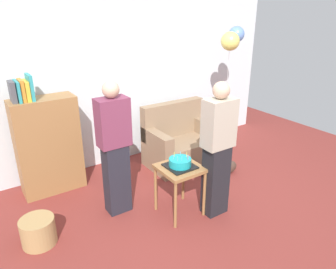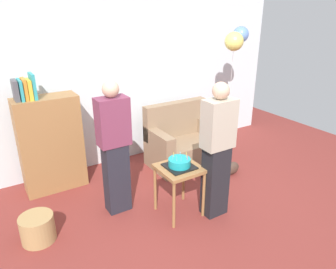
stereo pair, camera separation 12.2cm
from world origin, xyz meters
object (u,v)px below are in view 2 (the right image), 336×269
Objects in this scene: side_table at (179,174)px; person_blowing_candles at (115,148)px; balloon_bunch at (237,39)px; bookshelf at (50,142)px; handbag at (231,168)px; wicker_basket at (38,228)px; birthday_cake at (179,163)px; couch at (182,143)px; person_holding_cake at (217,151)px.

side_table is 0.39× the size of person_blowing_candles.
person_blowing_candles is 2.60m from balloon_bunch.
balloon_bunch is at bearing -8.30° from bookshelf.
side_table is 2.24× the size of handbag.
side_table is 0.30× the size of balloon_bunch.
person_blowing_candles is (0.53, -0.95, 0.16)m from bookshelf.
wicker_basket is at bearing 179.75° from handbag.
balloon_bunch reaches higher than birthday_cake.
couch is at bearing -9.11° from bookshelf.
person_blowing_candles is 1.18m from person_holding_cake.
side_table is at bearing -149.56° from balloon_bunch.
person_blowing_candles reaches higher than handbag.
couch is 0.68× the size of bookshelf.
couch is at bearing 118.23° from handbag.
person_holding_cake is 0.78× the size of balloon_bunch.
person_holding_cake is 2.11m from balloon_bunch.
couch is 1.99m from bookshelf.
wicker_basket is (-1.93, 0.61, -0.68)m from person_holding_cake.
handbag is (2.77, -0.01, -0.05)m from wicker_basket.
couch reaches higher than wicker_basket.
person_holding_cake is at bearing -144.31° from handbag.
person_holding_cake is 2.14m from wicker_basket.
side_table is 1.33m from handbag.
couch is 2.49m from wicker_basket.
handbag is at bearing -61.77° from couch.
balloon_bunch reaches higher than wicker_basket.
couch is 1.38m from side_table.
person_holding_cake is (0.96, -0.69, 0.00)m from person_blowing_candles.
bookshelf is 2.57× the size of side_table.
person_holding_cake reaches higher than bookshelf.
person_blowing_candles is 0.78× the size of balloon_bunch.
person_holding_cake is 1.27m from handbag.
bookshelf is at bearing -58.37° from person_holding_cake.
balloon_bunch is at bearing 51.03° from handbag.
person_blowing_candles reaches higher than birthday_cake.
side_table is 0.52m from person_holding_cake.
side_table is (1.13, -1.42, -0.15)m from bookshelf.
person_holding_cake is at bearing -31.90° from birthday_cake.
person_holding_cake is at bearing -108.45° from couch.
side_table is at bearing -126.11° from couch.
bookshelf is 0.99× the size of person_holding_cake.
side_table is at bearing -162.61° from handbag.
wicker_basket is at bearing -154.83° from person_blowing_candles.
bookshelf is at bearing 128.48° from birthday_cake.
bookshelf is at bearing 170.89° from couch.
wicker_basket is (-0.97, -0.08, -0.68)m from person_blowing_candles.
person_blowing_candles reaches higher than bookshelf.
side_table reaches higher than handbag.
handbag is at bearing 17.39° from birthday_cake.
wicker_basket is at bearing 166.09° from birthday_cake.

